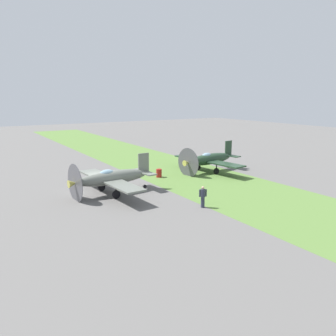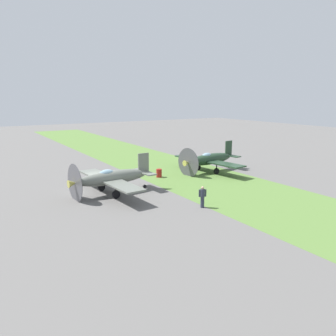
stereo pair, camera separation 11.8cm
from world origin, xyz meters
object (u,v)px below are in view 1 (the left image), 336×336
airplane_wingman (209,159)px  fuel_drum (159,173)px  ground_crew_chief (203,196)px  airplane_lead (112,178)px

airplane_wingman → fuel_drum: (0.63, 6.41, -1.02)m
airplane_wingman → ground_crew_chief: airplane_wingman is taller
airplane_lead → fuel_drum: bearing=-67.4°
airplane_wingman → fuel_drum: size_ratio=11.04×
airplane_lead → fuel_drum: 7.80m
airplane_lead → ground_crew_chief: (-7.41, -4.60, -0.58)m
airplane_lead → airplane_wingman: (2.82, -13.33, -0.02)m
ground_crew_chief → fuel_drum: bearing=99.3°
airplane_wingman → fuel_drum: bearing=76.4°
airplane_lead → ground_crew_chief: airplane_lead is taller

